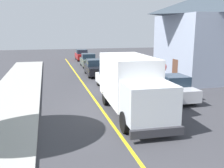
{
  "coord_description": "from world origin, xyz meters",
  "views": [
    {
      "loc": [
        -3.04,
        -4.01,
        4.65
      ],
      "look_at": [
        0.78,
        10.64,
        1.4
      ],
      "focal_mm": 40.46,
      "sensor_mm": 36.0,
      "label": 1
    }
  ],
  "objects_px": {
    "house_across_street": "(213,34)",
    "parked_car_furthest": "(82,55)",
    "box_truck": "(131,83)",
    "parked_car_far": "(88,61)",
    "parked_car_mid": "(95,68)",
    "parked_van_across": "(173,88)",
    "parked_car_near": "(112,79)",
    "stop_sign": "(161,73)"
  },
  "relations": [
    {
      "from": "parked_van_across",
      "to": "parked_car_furthest",
      "type": "bearing_deg",
      "value": 96.69
    },
    {
      "from": "house_across_street",
      "to": "parked_car_furthest",
      "type": "bearing_deg",
      "value": 118.91
    },
    {
      "from": "parked_car_furthest",
      "to": "parked_van_across",
      "type": "xyz_separation_m",
      "value": [
        2.84,
        -24.22,
        0.0
      ]
    },
    {
      "from": "box_truck",
      "to": "parked_car_far",
      "type": "height_order",
      "value": "box_truck"
    },
    {
      "from": "box_truck",
      "to": "parked_car_far",
      "type": "bearing_deg",
      "value": 87.75
    },
    {
      "from": "parked_car_far",
      "to": "house_across_street",
      "type": "relative_size",
      "value": 0.46
    },
    {
      "from": "parked_car_near",
      "to": "parked_car_furthest",
      "type": "xyz_separation_m",
      "value": [
        0.39,
        20.05,
        0.0
      ]
    },
    {
      "from": "house_across_street",
      "to": "stop_sign",
      "type": "bearing_deg",
      "value": -143.01
    },
    {
      "from": "parked_van_across",
      "to": "house_across_street",
      "type": "relative_size",
      "value": 0.47
    },
    {
      "from": "box_truck",
      "to": "house_across_street",
      "type": "relative_size",
      "value": 0.76
    },
    {
      "from": "parked_car_furthest",
      "to": "parked_car_far",
      "type": "bearing_deg",
      "value": -91.24
    },
    {
      "from": "parked_car_near",
      "to": "stop_sign",
      "type": "distance_m",
      "value": 4.96
    },
    {
      "from": "house_across_street",
      "to": "box_truck",
      "type": "bearing_deg",
      "value": -143.16
    },
    {
      "from": "box_truck",
      "to": "parked_car_furthest",
      "type": "relative_size",
      "value": 1.65
    },
    {
      "from": "box_truck",
      "to": "parked_van_across",
      "type": "height_order",
      "value": "box_truck"
    },
    {
      "from": "box_truck",
      "to": "parked_car_furthest",
      "type": "distance_m",
      "value": 26.41
    },
    {
      "from": "stop_sign",
      "to": "house_across_street",
      "type": "xyz_separation_m",
      "value": [
        8.19,
        6.17,
        2.44
      ]
    },
    {
      "from": "parked_van_across",
      "to": "parked_car_near",
      "type": "bearing_deg",
      "value": 127.72
    },
    {
      "from": "parked_car_far",
      "to": "parked_car_furthest",
      "type": "height_order",
      "value": "same"
    },
    {
      "from": "box_truck",
      "to": "parked_car_far",
      "type": "xyz_separation_m",
      "value": [
        0.75,
        19.18,
        -0.97
      ]
    },
    {
      "from": "parked_car_furthest",
      "to": "stop_sign",
      "type": "height_order",
      "value": "stop_sign"
    },
    {
      "from": "parked_car_furthest",
      "to": "house_across_street",
      "type": "xyz_separation_m",
      "value": [
        10.04,
        -18.18,
        3.5
      ]
    },
    {
      "from": "parked_car_mid",
      "to": "house_across_street",
      "type": "relative_size",
      "value": 0.47
    },
    {
      "from": "box_truck",
      "to": "stop_sign",
      "type": "relative_size",
      "value": 2.74
    },
    {
      "from": "parked_car_near",
      "to": "parked_car_far",
      "type": "relative_size",
      "value": 1.0
    },
    {
      "from": "parked_van_across",
      "to": "house_across_street",
      "type": "height_order",
      "value": "house_across_street"
    },
    {
      "from": "box_truck",
      "to": "house_across_street",
      "type": "height_order",
      "value": "house_across_street"
    },
    {
      "from": "parked_car_furthest",
      "to": "house_across_street",
      "type": "distance_m",
      "value": 21.06
    },
    {
      "from": "parked_car_mid",
      "to": "parked_van_across",
      "type": "relative_size",
      "value": 1.0
    },
    {
      "from": "parked_car_mid",
      "to": "parked_car_far",
      "type": "bearing_deg",
      "value": 86.38
    },
    {
      "from": "parked_car_near",
      "to": "parked_car_far",
      "type": "distance_m",
      "value": 12.85
    },
    {
      "from": "parked_van_across",
      "to": "parked_car_far",
      "type": "bearing_deg",
      "value": 99.98
    },
    {
      "from": "box_truck",
      "to": "parked_car_far",
      "type": "relative_size",
      "value": 1.63
    },
    {
      "from": "parked_car_mid",
      "to": "parked_car_far",
      "type": "distance_m",
      "value": 6.61
    },
    {
      "from": "parked_car_mid",
      "to": "parked_car_furthest",
      "type": "height_order",
      "value": "same"
    },
    {
      "from": "parked_car_mid",
      "to": "parked_car_furthest",
      "type": "xyz_separation_m",
      "value": [
        0.57,
        13.79,
        0.0
      ]
    },
    {
      "from": "parked_van_across",
      "to": "box_truck",
      "type": "bearing_deg",
      "value": -150.11
    },
    {
      "from": "box_truck",
      "to": "parked_car_near",
      "type": "xyz_separation_m",
      "value": [
        0.52,
        6.33,
        -0.97
      ]
    },
    {
      "from": "stop_sign",
      "to": "parked_van_across",
      "type": "bearing_deg",
      "value": 7.04
    },
    {
      "from": "box_truck",
      "to": "parked_van_across",
      "type": "xyz_separation_m",
      "value": [
        3.75,
        2.16,
        -0.97
      ]
    },
    {
      "from": "parked_car_near",
      "to": "parked_car_mid",
      "type": "xyz_separation_m",
      "value": [
        -0.18,
        6.26,
        0.0
      ]
    },
    {
      "from": "box_truck",
      "to": "parked_car_far",
      "type": "distance_m",
      "value": 19.22
    }
  ]
}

